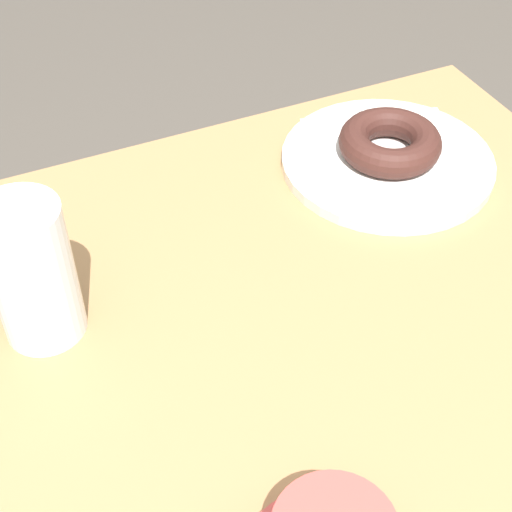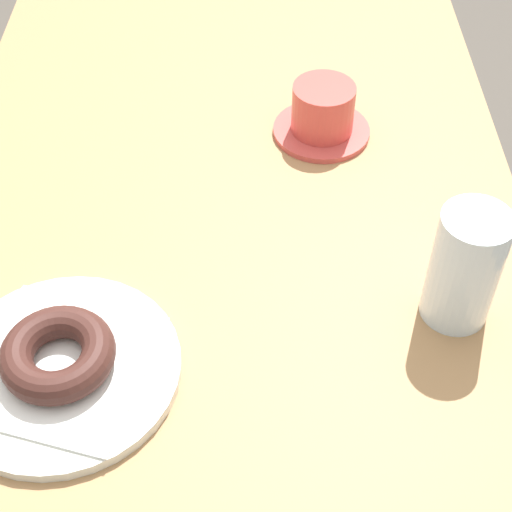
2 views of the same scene
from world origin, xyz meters
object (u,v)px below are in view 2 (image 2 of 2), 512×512
Objects in this scene: water_glass at (465,267)px; plate_chocolate_ring at (63,370)px; donut_chocolate_ring at (58,354)px; coffee_cup at (323,113)px.

plate_chocolate_ring is at bearing 100.99° from water_glass.
donut_chocolate_ring is (-0.00, 0.00, 0.03)m from plate_chocolate_ring.
donut_chocolate_ring is at bearing 100.99° from water_glass.
water_glass is at bearing -79.01° from plate_chocolate_ring.
plate_chocolate_ring is at bearing -26.57° from donut_chocolate_ring.
water_glass is (0.08, -0.39, 0.03)m from donut_chocolate_ring.
donut_chocolate_ring reaches higher than plate_chocolate_ring.
water_glass reaches higher than coffee_cup.
water_glass reaches higher than plate_chocolate_ring.
coffee_cup is (0.37, -0.27, 0.03)m from plate_chocolate_ring.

